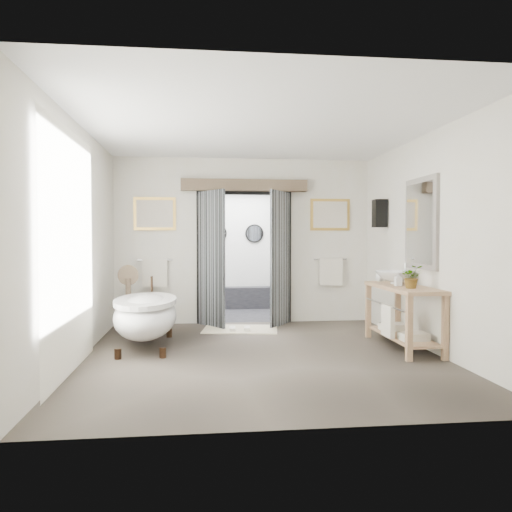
# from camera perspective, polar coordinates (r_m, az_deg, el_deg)

# --- Properties ---
(ground_plane) EXTENTS (5.00, 5.00, 0.00)m
(ground_plane) POSITION_cam_1_polar(r_m,az_deg,el_deg) (6.51, 0.60, -11.25)
(ground_plane) COLOR brown
(room_shell) EXTENTS (4.52, 5.02, 2.91)m
(room_shell) POSITION_cam_1_polar(r_m,az_deg,el_deg) (6.22, 0.42, 5.37)
(room_shell) COLOR silver
(room_shell) RESTS_ON ground_plane
(shower_room) EXTENTS (2.22, 2.01, 2.51)m
(shower_room) POSITION_cam_1_polar(r_m,az_deg,el_deg) (10.33, -2.10, -1.24)
(shower_room) COLOR black
(shower_room) RESTS_ON ground_plane
(back_wall_dressing) EXTENTS (3.82, 0.75, 2.52)m
(back_wall_dressing) POSITION_cam_1_polar(r_m,az_deg,el_deg) (8.64, -1.27, 2.48)
(back_wall_dressing) COLOR black
(back_wall_dressing) RESTS_ON ground_plane
(clawfoot_tub) EXTENTS (0.83, 1.86, 0.91)m
(clawfoot_tub) POSITION_cam_1_polar(r_m,az_deg,el_deg) (7.06, -12.47, -6.58)
(clawfoot_tub) COLOR black
(clawfoot_tub) RESTS_ON ground_plane
(vanity) EXTENTS (0.57, 1.60, 0.85)m
(vanity) POSITION_cam_1_polar(r_m,az_deg,el_deg) (7.11, 16.30, -6.06)
(vanity) COLOR tan
(vanity) RESTS_ON ground_plane
(pedestal_mirror) EXTENTS (0.32, 0.21, 1.09)m
(pedestal_mirror) POSITION_cam_1_polar(r_m,az_deg,el_deg) (8.02, -14.38, -5.40)
(pedestal_mirror) COLOR brown
(pedestal_mirror) RESTS_ON ground_plane
(rug) EXTENTS (1.31, 0.97, 0.01)m
(rug) POSITION_cam_1_polar(r_m,az_deg,el_deg) (8.25, -1.79, -8.35)
(rug) COLOR beige
(rug) RESTS_ON ground_plane
(slippers) EXTENTS (0.35, 0.26, 0.05)m
(slippers) POSITION_cam_1_polar(r_m,az_deg,el_deg) (8.13, -1.87, -8.29)
(slippers) COLOR white
(slippers) RESTS_ON rug
(basin) EXTENTS (0.61, 0.61, 0.18)m
(basin) POSITION_cam_1_polar(r_m,az_deg,el_deg) (7.33, 15.56, -2.37)
(basin) COLOR white
(basin) RESTS_ON vanity
(plant) EXTENTS (0.32, 0.29, 0.30)m
(plant) POSITION_cam_1_polar(r_m,az_deg,el_deg) (6.73, 17.38, -2.27)
(plant) COLOR gray
(plant) RESTS_ON vanity
(soap_bottle_a) EXTENTS (0.09, 0.09, 0.19)m
(soap_bottle_a) POSITION_cam_1_polar(r_m,az_deg,el_deg) (7.02, 15.94, -2.56)
(soap_bottle_a) COLOR gray
(soap_bottle_a) RESTS_ON vanity
(soap_bottle_b) EXTENTS (0.15, 0.15, 0.17)m
(soap_bottle_b) POSITION_cam_1_polar(r_m,az_deg,el_deg) (7.73, 13.97, -2.20)
(soap_bottle_b) COLOR gray
(soap_bottle_b) RESTS_ON vanity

